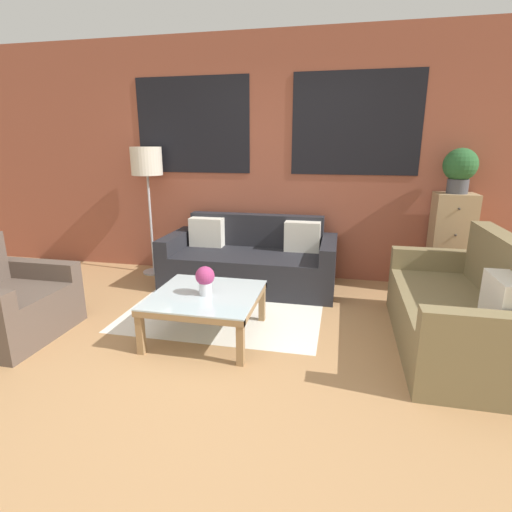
# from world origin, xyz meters

# --- Properties ---
(ground_plane) EXTENTS (16.00, 16.00, 0.00)m
(ground_plane) POSITION_xyz_m (0.00, 0.00, 0.00)
(ground_plane) COLOR #AD7F51
(wall_back_brick) EXTENTS (8.40, 0.09, 2.80)m
(wall_back_brick) POSITION_xyz_m (0.00, 2.44, 1.41)
(wall_back_brick) COLOR brown
(wall_back_brick) RESTS_ON ground_plane
(rug) EXTENTS (1.88, 1.50, 0.00)m
(rug) POSITION_xyz_m (-0.22, 1.21, 0.00)
(rug) COLOR silver
(rug) RESTS_ON ground_plane
(couch_dark) EXTENTS (1.92, 0.88, 0.78)m
(couch_dark) POSITION_xyz_m (-0.14, 1.95, 0.28)
(couch_dark) COLOR #232328
(couch_dark) RESTS_ON ground_plane
(settee_vintage) EXTENTS (0.80, 1.67, 0.92)m
(settee_vintage) POSITION_xyz_m (1.81, 0.82, 0.31)
(settee_vintage) COLOR olive
(settee_vintage) RESTS_ON ground_plane
(armchair_corner) EXTENTS (0.80, 0.90, 0.84)m
(armchair_corner) POSITION_xyz_m (-1.88, 0.26, 0.28)
(armchair_corner) COLOR brown
(armchair_corner) RESTS_ON ground_plane
(coffee_table) EXTENTS (0.87, 0.87, 0.38)m
(coffee_table) POSITION_xyz_m (-0.22, 0.62, 0.33)
(coffee_table) COLOR silver
(coffee_table) RESTS_ON ground_plane
(floor_lamp) EXTENTS (0.37, 0.37, 1.56)m
(floor_lamp) POSITION_xyz_m (-1.45, 2.14, 1.33)
(floor_lamp) COLOR #B2B2B7
(floor_lamp) RESTS_ON ground_plane
(drawer_cabinet) EXTENTS (0.41, 0.36, 1.09)m
(drawer_cabinet) POSITION_xyz_m (2.02, 2.19, 0.55)
(drawer_cabinet) COLOR tan
(drawer_cabinet) RESTS_ON ground_plane
(potted_plant) EXTENTS (0.34, 0.34, 0.46)m
(potted_plant) POSITION_xyz_m (2.02, 2.19, 1.35)
(potted_plant) COLOR #47474C
(potted_plant) RESTS_ON drawer_cabinet
(flower_vase) EXTENTS (0.16, 0.16, 0.24)m
(flower_vase) POSITION_xyz_m (-0.21, 0.60, 0.52)
(flower_vase) COLOR silver
(flower_vase) RESTS_ON coffee_table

